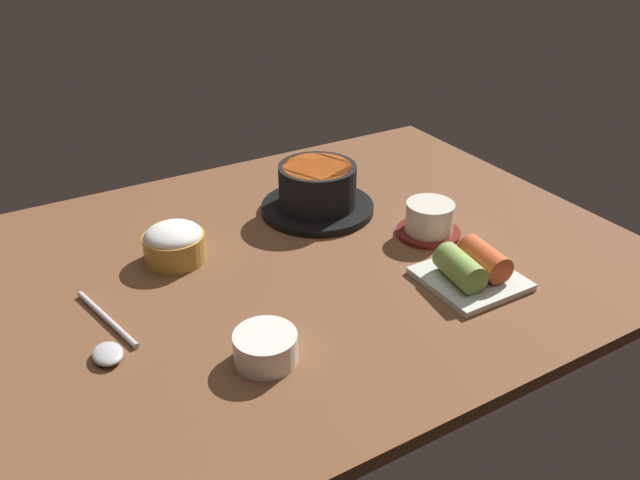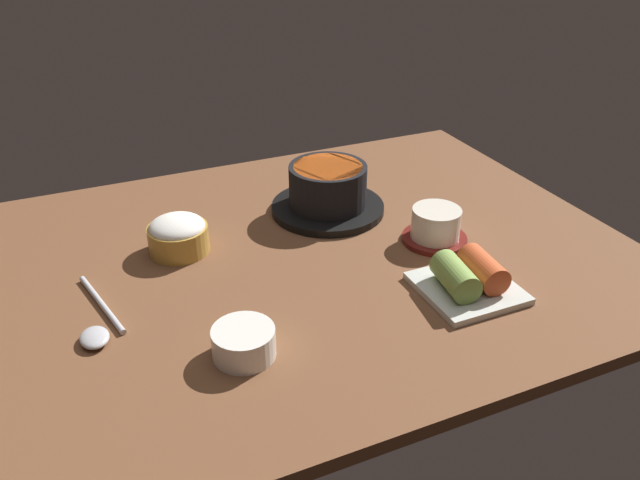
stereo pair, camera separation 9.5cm
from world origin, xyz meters
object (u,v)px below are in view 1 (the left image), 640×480
Objects in this scene: stone_pot at (317,191)px; tea_cup_with_saucer at (429,220)px; spoon at (107,342)px; kimchi_plate at (471,269)px; side_bowl_near at (266,347)px; rice_bowl at (174,243)px.

stone_pot reaches higher than tea_cup_with_saucer.
kimchi_plate is at bearing -13.70° from spoon.
stone_pot is 2.52× the size of side_bowl_near.
spoon is (-14.20, -15.40, -2.32)cm from rice_bowl.
side_bowl_near is at bearing -158.38° from tea_cup_with_saucer.
stone_pot is 19.85cm from tea_cup_with_saucer.
stone_pot is 44.86cm from spoon.
rice_bowl is at bearing 160.64° from tea_cup_with_saucer.
rice_bowl is (-26.58, -3.00, -0.95)cm from stone_pot.
side_bowl_near is (1.55, -27.68, -0.91)cm from rice_bowl.
stone_pot is at bearing 50.80° from side_bowl_near.
kimchi_plate reaches higher than spoon.
spoon is at bearing -155.71° from stone_pot.
side_bowl_near is 20.03cm from spoon.
rice_bowl reaches higher than side_bowl_near.
stone_pot is at bearing 6.45° from rice_bowl.
rice_bowl is 43.77cm from kimchi_plate.
spoon is (-52.04, -2.10, -2.07)cm from tea_cup_with_saucer.
stone_pot reaches higher than side_bowl_near.
tea_cup_with_saucer reaches higher than spoon.
stone_pot is 31.23cm from kimchi_plate.
spoon is (-40.78, -18.40, -3.27)cm from stone_pot.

